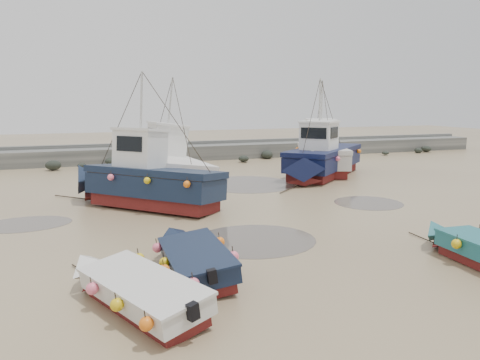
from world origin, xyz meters
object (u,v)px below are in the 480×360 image
object	(u,v)px
cabin_boat_3	(321,152)
person	(176,207)
dinghy_1	(196,255)
cabin_boat_0	(142,178)
dinghy_0	(137,285)
dinghy_2	(478,245)
cabin_boat_1	(164,165)
cabin_boat_2	(321,157)

from	to	relation	value
cabin_boat_3	person	size ratio (longest dim) A/B	5.56
dinghy_1	cabin_boat_0	world-z (taller)	cabin_boat_0
dinghy_0	cabin_boat_0	distance (m)	10.86
dinghy_0	dinghy_2	bearing A→B (deg)	-24.99
dinghy_0	person	xyz separation A→B (m)	(3.09, 10.15, -0.55)
dinghy_0	cabin_boat_1	size ratio (longest dim) A/B	0.53
dinghy_0	cabin_boat_2	bearing A→B (deg)	25.61
cabin_boat_0	person	distance (m)	2.03
dinghy_0	cabin_boat_0	xyz separation A→B (m)	(1.68, 10.70, 0.82)
person	cabin_boat_2	bearing A→B (deg)	-168.50
dinghy_0	dinghy_1	world-z (taller)	same
dinghy_2	cabin_boat_3	distance (m)	18.48
dinghy_2	cabin_boat_2	xyz separation A→B (m)	(3.53, 15.94, 0.75)
cabin_boat_1	dinghy_0	bearing A→B (deg)	-108.09
dinghy_0	person	bearing A→B (deg)	50.14
cabin_boat_3	dinghy_1	bearing A→B (deg)	-110.80
cabin_boat_1	person	xyz separation A→B (m)	(-0.43, -5.17, -1.31)
person	dinghy_0	bearing A→B (deg)	57.64
dinghy_0	person	size ratio (longest dim) A/B	3.61
cabin_boat_1	cabin_boat_2	size ratio (longest dim) A/B	1.21
dinghy_1	cabin_boat_1	bearing A→B (deg)	84.89
dinghy_1	cabin_boat_0	xyz separation A→B (m)	(-0.20, 9.00, 0.81)
dinghy_2	person	bearing A→B (deg)	126.84
dinghy_2	cabin_boat_1	world-z (taller)	cabin_boat_1
cabin_boat_3	cabin_boat_2	bearing A→B (deg)	-100.74
cabin_boat_3	person	bearing A→B (deg)	-129.40
cabin_boat_1	person	world-z (taller)	cabin_boat_1
dinghy_1	cabin_boat_1	size ratio (longest dim) A/B	0.53
dinghy_1	cabin_boat_0	size ratio (longest dim) A/B	0.77
cabin_boat_0	cabin_boat_1	world-z (taller)	same
cabin_boat_0	cabin_boat_3	distance (m)	14.82
cabin_boat_1	cabin_boat_2	world-z (taller)	same
cabin_boat_2	cabin_boat_3	xyz separation A→B (m)	(1.09, 1.94, 0.07)
dinghy_2	dinghy_0	bearing A→B (deg)	-179.34
cabin_boat_3	person	distance (m)	13.93
dinghy_0	person	world-z (taller)	dinghy_0
cabin_boat_1	dinghy_1	bearing A→B (deg)	-102.02
dinghy_1	cabin_boat_1	distance (m)	13.74
person	dinghy_2	bearing A→B (deg)	108.69
cabin_boat_1	cabin_boat_0	bearing A→B (deg)	-116.87
cabin_boat_1	cabin_boat_3	bearing A→B (deg)	5.80
cabin_boat_0	cabin_boat_3	world-z (taller)	same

